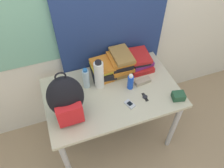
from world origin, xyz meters
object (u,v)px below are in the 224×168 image
Objects in this scene: sunglasses_case at (143,81)px; wristwatch at (145,97)px; book_stack_center at (120,62)px; sports_bottle at (99,75)px; water_bottle at (86,79)px; cell_phone at (130,104)px; backpack at (66,99)px; camera_pouch at (178,96)px; sunscreen_bottle at (130,82)px; book_stack_left at (102,69)px; book_stack_right at (139,61)px.

sunglasses_case is 0.17m from wristwatch.
book_stack_center is 0.93× the size of sports_bottle.
water_bottle is 2.04× the size of cell_phone.
water_bottle is 0.44m from cell_phone.
backpack is 4.48× the size of cell_phone.
camera_pouch is at bearing -31.83° from sports_bottle.
sunglasses_case is (0.14, -0.22, -0.09)m from book_stack_center.
backpack is 0.59m from sunscreen_bottle.
wristwatch is at bearing -38.55° from sports_bottle.
wristwatch is (-0.05, -0.16, -0.01)m from sunglasses_case.
book_stack_center is at bearing 25.68° from sports_bottle.
sunscreen_bottle is at bearing 66.55° from cell_phone.
book_stack_left reaches higher than camera_pouch.
sports_bottle is (-0.07, -0.11, 0.06)m from book_stack_left.
book_stack_left is at bearing 145.67° from sunglasses_case.
book_stack_left is at bearing 104.75° from cell_phone.
book_stack_right is 2.39× the size of camera_pouch.
water_bottle reaches higher than book_stack_left.
cell_phone is at bearing -48.55° from water_bottle.
book_stack_center is (0.18, 0.00, 0.03)m from book_stack_left.
wristwatch is (0.33, -0.26, -0.14)m from sports_bottle.
backpack is 4.00× the size of camera_pouch.
sunscreen_bottle is (0.18, -0.23, -0.00)m from book_stack_left.
cell_phone is 0.28m from sunglasses_case.
water_bottle is (-0.35, -0.09, -0.01)m from book_stack_center.
camera_pouch is 1.27× the size of wristwatch.
backpack is 1.88× the size of book_stack_left.
cell_phone is 0.89× the size of camera_pouch.
book_stack_left is 2.13× the size of camera_pouch.
sunscreen_bottle is at bearing -88.45° from book_stack_center.
wristwatch is at bearing 10.60° from cell_phone.
book_stack_left is at bearing 137.43° from camera_pouch.
book_stack_left is 0.20m from water_bottle.
backpack reaches higher than book_stack_right.
cell_phone is 0.67× the size of sunglasses_case.
water_bottle is at bearing 131.45° from cell_phone.
backpack is 1.60× the size of sports_bottle.
book_stack_right is 0.46m from sports_bottle.
book_stack_center is 2.60× the size of cell_phone.
cell_phone is at bearing -137.14° from sunglasses_case.
backpack is 0.66m from book_stack_center.
sports_bottle is (-0.44, -0.12, 0.07)m from book_stack_right.
book_stack_right is 0.96× the size of sports_bottle.
sports_bottle is 2.80× the size of cell_phone.
sunscreen_bottle is (0.57, 0.10, -0.13)m from backpack.
book_stack_right is (0.19, 0.00, -0.04)m from book_stack_center.
sunglasses_case is at bearing -14.70° from water_bottle.
backpack is at bearing 170.59° from camera_pouch.
water_bottle is (0.21, 0.24, -0.10)m from backpack.
book_stack_center reaches higher than camera_pouch.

